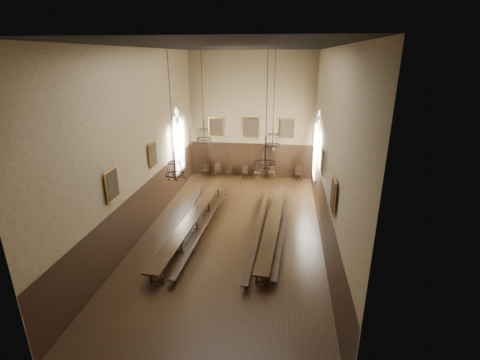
% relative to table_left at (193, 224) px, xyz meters
% --- Properties ---
extents(floor, '(9.00, 18.00, 0.02)m').
position_rel_table_left_xyz_m(floor, '(2.08, 0.15, -0.41)').
color(floor, black).
rests_on(floor, ground).
extents(ceiling, '(9.00, 18.00, 0.02)m').
position_rel_table_left_xyz_m(ceiling, '(2.08, 0.15, 8.61)').
color(ceiling, black).
rests_on(ceiling, ground).
extents(wall_back, '(9.00, 0.02, 9.00)m').
position_rel_table_left_xyz_m(wall_back, '(2.08, 9.16, 4.10)').
color(wall_back, '#7C6B4C').
rests_on(wall_back, ground).
extents(wall_front, '(9.00, 0.02, 9.00)m').
position_rel_table_left_xyz_m(wall_front, '(2.08, -8.86, 4.10)').
color(wall_front, '#7C6B4C').
rests_on(wall_front, ground).
extents(wall_left, '(0.02, 18.00, 9.00)m').
position_rel_table_left_xyz_m(wall_left, '(-2.43, 0.15, 4.10)').
color(wall_left, '#7C6B4C').
rests_on(wall_left, ground).
extents(wall_right, '(0.02, 18.00, 9.00)m').
position_rel_table_left_xyz_m(wall_right, '(6.59, 0.15, 4.10)').
color(wall_right, '#7C6B4C').
rests_on(wall_right, ground).
extents(wainscot_panelling, '(9.00, 18.00, 2.50)m').
position_rel_table_left_xyz_m(wainscot_panelling, '(2.08, 0.15, 0.85)').
color(wainscot_panelling, black).
rests_on(wainscot_panelling, floor).
extents(table_left, '(1.27, 10.23, 0.80)m').
position_rel_table_left_xyz_m(table_left, '(0.00, 0.00, 0.00)').
color(table_left, black).
rests_on(table_left, floor).
extents(table_right, '(1.24, 9.42, 0.73)m').
position_rel_table_left_xyz_m(table_right, '(4.18, 0.16, -0.03)').
color(table_right, black).
rests_on(table_right, floor).
extents(bench_left_outer, '(0.89, 10.04, 0.45)m').
position_rel_table_left_xyz_m(bench_left_outer, '(-0.56, 0.39, -0.11)').
color(bench_left_outer, black).
rests_on(bench_left_outer, floor).
extents(bench_left_inner, '(0.70, 10.30, 0.46)m').
position_rel_table_left_xyz_m(bench_left_inner, '(0.66, 0.25, -0.10)').
color(bench_left_inner, black).
rests_on(bench_left_inner, floor).
extents(bench_right_inner, '(0.59, 9.91, 0.45)m').
position_rel_table_left_xyz_m(bench_right_inner, '(3.44, 0.11, -0.11)').
color(bench_right_inner, black).
rests_on(bench_right_inner, floor).
extents(bench_right_outer, '(0.83, 9.14, 0.41)m').
position_rel_table_left_xyz_m(bench_right_outer, '(4.66, 0.18, -0.14)').
color(bench_right_outer, black).
rests_on(bench_right_outer, floor).
extents(chair_0, '(0.51, 0.51, 0.96)m').
position_rel_table_left_xyz_m(chair_0, '(-1.32, 8.62, -0.11)').
color(chair_0, black).
rests_on(chair_0, floor).
extents(chair_1, '(0.52, 0.52, 1.01)m').
position_rel_table_left_xyz_m(chair_1, '(-0.37, 8.64, -0.09)').
color(chair_1, black).
rests_on(chair_1, floor).
extents(chair_2, '(0.51, 0.51, 0.92)m').
position_rel_table_left_xyz_m(chair_2, '(0.47, 8.62, -0.12)').
color(chair_2, black).
rests_on(chair_2, floor).
extents(chair_3, '(0.49, 0.49, 0.92)m').
position_rel_table_left_xyz_m(chair_3, '(1.68, 8.72, -0.12)').
color(chair_3, black).
rests_on(chair_3, floor).
extents(chair_4, '(0.44, 0.44, 0.94)m').
position_rel_table_left_xyz_m(chair_4, '(2.59, 8.65, -0.12)').
color(chair_4, black).
rests_on(chair_4, floor).
extents(chair_5, '(0.45, 0.45, 1.03)m').
position_rel_table_left_xyz_m(chair_5, '(3.66, 8.75, -0.09)').
color(chair_5, black).
rests_on(chair_5, floor).
extents(chair_7, '(0.53, 0.53, 1.01)m').
position_rel_table_left_xyz_m(chair_7, '(5.63, 8.73, -0.09)').
color(chair_7, black).
rests_on(chair_7, floor).
extents(chandelier_back_left, '(0.85, 0.85, 4.89)m').
position_rel_table_left_xyz_m(chandelier_back_left, '(0.10, 2.75, 4.19)').
color(chandelier_back_left, black).
rests_on(chandelier_back_left, ceiling).
extents(chandelier_back_right, '(0.93, 0.93, 5.16)m').
position_rel_table_left_xyz_m(chandelier_back_right, '(3.89, 2.96, 3.92)').
color(chandelier_back_right, black).
rests_on(chandelier_back_right, ceiling).
extents(chandelier_front_left, '(0.81, 0.81, 5.23)m').
position_rel_table_left_xyz_m(chandelier_front_left, '(0.05, -2.35, 3.88)').
color(chandelier_front_left, black).
rests_on(chandelier_front_left, ceiling).
extents(chandelier_front_right, '(0.86, 0.86, 4.54)m').
position_rel_table_left_xyz_m(chandelier_front_right, '(3.83, -2.48, 4.51)').
color(chandelier_front_right, black).
rests_on(chandelier_front_right, ceiling).
extents(portrait_back_0, '(1.10, 0.12, 1.40)m').
position_rel_table_left_xyz_m(portrait_back_0, '(-0.52, 9.03, 3.30)').
color(portrait_back_0, '#BD832D').
rests_on(portrait_back_0, wall_back).
extents(portrait_back_1, '(1.10, 0.12, 1.40)m').
position_rel_table_left_xyz_m(portrait_back_1, '(2.08, 9.03, 3.30)').
color(portrait_back_1, '#BD832D').
rests_on(portrait_back_1, wall_back).
extents(portrait_back_2, '(1.10, 0.12, 1.40)m').
position_rel_table_left_xyz_m(portrait_back_2, '(4.68, 9.03, 3.30)').
color(portrait_back_2, '#BD832D').
rests_on(portrait_back_2, wall_back).
extents(portrait_left_0, '(0.12, 1.00, 1.30)m').
position_rel_table_left_xyz_m(portrait_left_0, '(-2.30, 1.15, 3.30)').
color(portrait_left_0, '#BD832D').
rests_on(portrait_left_0, wall_left).
extents(portrait_left_1, '(0.12, 1.00, 1.30)m').
position_rel_table_left_xyz_m(portrait_left_1, '(-2.30, -3.35, 3.30)').
color(portrait_left_1, '#BD832D').
rests_on(portrait_left_1, wall_left).
extents(portrait_right_0, '(0.12, 1.00, 1.30)m').
position_rel_table_left_xyz_m(portrait_right_0, '(6.46, 1.15, 3.30)').
color(portrait_right_0, '#BD832D').
rests_on(portrait_right_0, wall_right).
extents(portrait_right_1, '(0.12, 1.00, 1.30)m').
position_rel_table_left_xyz_m(portrait_right_1, '(6.46, -3.35, 3.30)').
color(portrait_right_1, '#BD832D').
rests_on(portrait_right_1, wall_right).
extents(window_right, '(0.20, 2.20, 4.60)m').
position_rel_table_left_xyz_m(window_right, '(6.51, 5.65, 3.00)').
color(window_right, white).
rests_on(window_right, wall_right).
extents(window_left, '(0.20, 2.20, 4.60)m').
position_rel_table_left_xyz_m(window_left, '(-2.35, 5.65, 3.00)').
color(window_left, white).
rests_on(window_left, wall_left).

